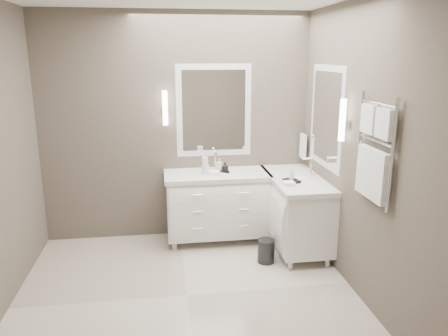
{
  "coord_description": "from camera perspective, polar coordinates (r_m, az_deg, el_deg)",
  "views": [
    {
      "loc": [
        -0.19,
        -3.7,
        2.21
      ],
      "look_at": [
        0.46,
        0.7,
        1.05
      ],
      "focal_mm": 35.0,
      "sensor_mm": 36.0,
      "label": 1
    }
  ],
  "objects": [
    {
      "name": "floor",
      "position": [
        4.32,
        -4.86,
        -16.27
      ],
      "size": [
        3.2,
        3.0,
        0.01
      ],
      "primitive_type": "cube",
      "color": "beige",
      "rests_on": "ground"
    },
    {
      "name": "amenity_tray_right",
      "position": [
        4.84,
        8.83,
        -1.65
      ],
      "size": [
        0.18,
        0.21,
        0.03
      ],
      "primitive_type": "cube",
      "rotation": [
        0.0,
        0.0,
        0.29
      ],
      "color": "black",
      "rests_on": "vanity_right"
    },
    {
      "name": "vanity_back",
      "position": [
        5.25,
        -0.9,
        -4.47
      ],
      "size": [
        1.24,
        0.59,
        0.97
      ],
      "color": "white",
      "rests_on": "floor"
    },
    {
      "name": "waste_bin",
      "position": [
        4.86,
        5.52,
        -10.73
      ],
      "size": [
        0.21,
        0.21,
        0.26
      ],
      "primitive_type": "cylinder",
      "rotation": [
        0.0,
        0.0,
        -0.14
      ],
      "color": "black",
      "rests_on": "floor"
    },
    {
      "name": "mirror_back",
      "position": [
        5.27,
        -1.32,
        7.49
      ],
      "size": [
        0.9,
        0.02,
        1.1
      ],
      "color": "white",
      "rests_on": "wall_back"
    },
    {
      "name": "wall_front",
      "position": [
        2.36,
        -3.25,
        -6.73
      ],
      "size": [
        3.2,
        0.01,
        2.7
      ],
      "primitive_type": "cube",
      "color": "#534B42",
      "rests_on": "floor"
    },
    {
      "name": "mirror_right",
      "position": [
        4.88,
        13.18,
        6.53
      ],
      "size": [
        0.02,
        0.9,
        1.1
      ],
      "color": "white",
      "rests_on": "wall_right"
    },
    {
      "name": "soap_bottle_b",
      "position": [
        5.13,
        0.12,
        0.2
      ],
      "size": [
        0.1,
        0.1,
        0.11
      ],
      "primitive_type": "imported",
      "rotation": [
        0.0,
        0.0,
        0.31
      ],
      "color": "black",
      "rests_on": "amenity_tray_back"
    },
    {
      "name": "towel_bar_corner",
      "position": [
        5.45,
        10.28,
        2.88
      ],
      "size": [
        0.03,
        0.22,
        0.3
      ],
      "color": "white",
      "rests_on": "wall_right"
    },
    {
      "name": "soap_bottle_c",
      "position": [
        4.82,
        8.87,
        -0.65
      ],
      "size": [
        0.07,
        0.07,
        0.15
      ],
      "primitive_type": "imported",
      "rotation": [
        0.0,
        0.0,
        0.18
      ],
      "color": "white",
      "rests_on": "amenity_tray_right"
    },
    {
      "name": "towel_ladder",
      "position": [
        3.82,
        18.99,
        1.49
      ],
      "size": [
        0.06,
        0.58,
        0.9
      ],
      "color": "white",
      "rests_on": "wall_right"
    },
    {
      "name": "soap_bottle_a",
      "position": [
        5.16,
        -0.62,
        0.49
      ],
      "size": [
        0.07,
        0.07,
        0.14
      ],
      "primitive_type": "imported",
      "rotation": [
        0.0,
        0.0,
        -0.18
      ],
      "color": "white",
      "rests_on": "amenity_tray_back"
    },
    {
      "name": "sconce_right",
      "position": [
        4.32,
        15.2,
        5.95
      ],
      "size": [
        0.06,
        0.06,
        0.4
      ],
      "color": "white",
      "rests_on": "wall_right"
    },
    {
      "name": "water_bottle",
      "position": [
        5.06,
        -2.51,
        0.3
      ],
      "size": [
        0.08,
        0.08,
        0.21
      ],
      "primitive_type": "cylinder",
      "rotation": [
        0.0,
        0.0,
        -0.08
      ],
      "color": "silver",
      "rests_on": "vanity_back"
    },
    {
      "name": "sconce_back",
      "position": [
        5.16,
        -7.7,
        7.69
      ],
      "size": [
        0.06,
        0.06,
        0.4
      ],
      "color": "white",
      "rests_on": "wall_back"
    },
    {
      "name": "wall_right",
      "position": [
        4.2,
        17.16,
        2.2
      ],
      "size": [
        0.01,
        3.0,
        2.7
      ],
      "primitive_type": "cube",
      "color": "#534B42",
      "rests_on": "floor"
    },
    {
      "name": "vanity_right",
      "position": [
        5.14,
        9.34,
        -5.13
      ],
      "size": [
        0.59,
        1.24,
        0.97
      ],
      "color": "white",
      "rests_on": "floor"
    },
    {
      "name": "wall_back",
      "position": [
        5.28,
        -6.21,
        5.22
      ],
      "size": [
        3.2,
        0.01,
        2.7
      ],
      "primitive_type": "cube",
      "color": "#534B42",
      "rests_on": "floor"
    },
    {
      "name": "amenity_tray_back",
      "position": [
        5.17,
        -0.26,
        -0.43
      ],
      "size": [
        0.16,
        0.12,
        0.02
      ],
      "primitive_type": "cube",
      "rotation": [
        0.0,
        0.0,
        -0.01
      ],
      "color": "black",
      "rests_on": "vanity_back"
    }
  ]
}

